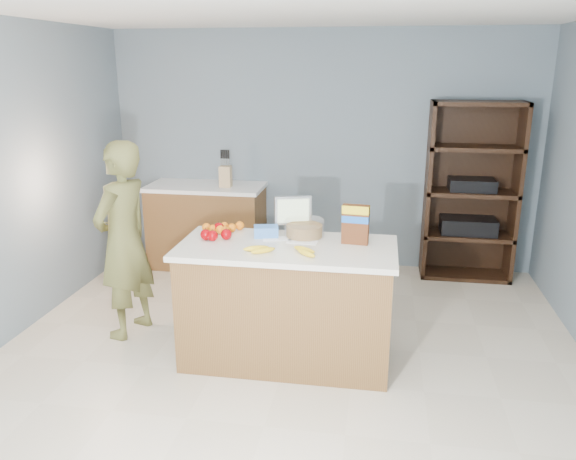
% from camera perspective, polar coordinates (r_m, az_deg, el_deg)
% --- Properties ---
extents(floor, '(4.50, 5.00, 0.02)m').
position_cam_1_polar(floor, '(4.12, -0.82, -14.87)').
color(floor, beige).
rests_on(floor, ground).
extents(walls, '(4.52, 5.02, 2.51)m').
position_cam_1_polar(walls, '(3.55, -0.94, 8.52)').
color(walls, slate).
rests_on(walls, ground).
extents(counter_peninsula, '(1.56, 0.76, 0.90)m').
position_cam_1_polar(counter_peninsula, '(4.19, -0.11, -7.89)').
color(counter_peninsula, brown).
rests_on(counter_peninsula, ground).
extents(back_cabinet, '(1.24, 0.62, 0.90)m').
position_cam_1_polar(back_cabinet, '(6.18, -8.19, 0.48)').
color(back_cabinet, brown).
rests_on(back_cabinet, ground).
extents(shelving_unit, '(0.90, 0.40, 1.80)m').
position_cam_1_polar(shelving_unit, '(6.02, 18.01, 3.44)').
color(shelving_unit, black).
rests_on(shelving_unit, ground).
extents(person, '(0.52, 0.66, 1.59)m').
position_cam_1_polar(person, '(4.64, -16.35, -1.05)').
color(person, brown).
rests_on(person, ground).
extents(knife_block, '(0.12, 0.10, 0.31)m').
position_cam_1_polar(knife_block, '(5.93, -6.36, 5.50)').
color(knife_block, tan).
rests_on(knife_block, back_cabinet).
extents(envelopes, '(0.42, 0.19, 0.00)m').
position_cam_1_polar(envelopes, '(4.12, 0.19, -1.05)').
color(envelopes, white).
rests_on(envelopes, counter_peninsula).
extents(bananas, '(0.53, 0.21, 0.04)m').
position_cam_1_polar(bananas, '(3.84, -0.59, -2.08)').
color(bananas, yellow).
rests_on(bananas, counter_peninsula).
extents(apples, '(0.23, 0.29, 0.08)m').
position_cam_1_polar(apples, '(4.19, -7.34, -0.31)').
color(apples, '#8F0005').
rests_on(apples, counter_peninsula).
extents(oranges, '(0.31, 0.22, 0.07)m').
position_cam_1_polar(oranges, '(4.34, -6.62, 0.20)').
color(oranges, orange).
rests_on(oranges, counter_peninsula).
extents(blue_carton, '(0.20, 0.16, 0.08)m').
position_cam_1_polar(blue_carton, '(4.20, -2.24, -0.14)').
color(blue_carton, blue).
rests_on(blue_carton, counter_peninsula).
extents(salad_bowl, '(0.30, 0.30, 0.13)m').
position_cam_1_polar(salad_bowl, '(4.20, 1.67, 0.09)').
color(salad_bowl, '#267219').
rests_on(salad_bowl, counter_peninsula).
extents(tv, '(0.28, 0.12, 0.28)m').
position_cam_1_polar(tv, '(4.29, 0.52, 1.85)').
color(tv, silver).
rests_on(tv, counter_peninsula).
extents(cereal_box, '(0.20, 0.09, 0.29)m').
position_cam_1_polar(cereal_box, '(4.03, 6.88, 0.87)').
color(cereal_box, '#592B14').
rests_on(cereal_box, counter_peninsula).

